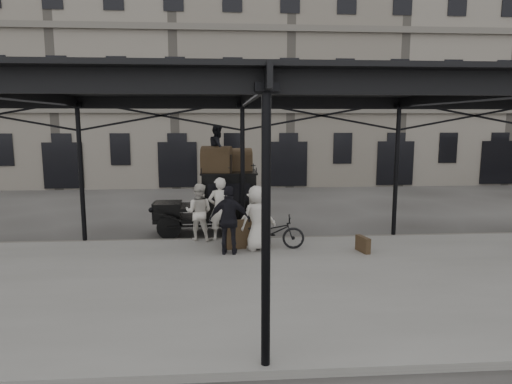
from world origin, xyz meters
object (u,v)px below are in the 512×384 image
Objects in this scene: taxi at (220,199)px; bicycle at (272,232)px; porter_left at (220,209)px; porter_official at (230,220)px; steamer_trunk_platform at (241,235)px; steamer_trunk_roof_near at (217,161)px.

taxi is 3.04m from bicycle.
porter_official is at bearing 87.56° from porter_left.
bicycle is 0.97m from steamer_trunk_platform.
porter_official is 3.14m from steamer_trunk_roof_near.
steamer_trunk_platform is at bearing -58.88° from steamer_trunk_roof_near.
taxi reaches higher than steamer_trunk_platform.
steamer_trunk_roof_near is at bearing -76.85° from porter_official.
steamer_trunk_platform is (0.62, -0.87, -0.66)m from porter_left.
porter_official is (0.29, -1.61, -0.02)m from porter_left.
steamer_trunk_platform is (0.71, -2.04, -2.05)m from steamer_trunk_roof_near.
steamer_trunk_roof_near is (-1.63, 2.31, 1.90)m from bicycle.
porter_official reaches higher than bicycle.
porter_left reaches higher than bicycle.
taxi reaches higher than bicycle.
porter_left is 2.01× the size of steamer_trunk_roof_near.
porter_official reaches higher than steamer_trunk_platform.
porter_left is at bearing -73.84° from steamer_trunk_roof_near.
bicycle is at bearing -42.84° from steamer_trunk_roof_near.
taxi is at bearing 83.91° from steamer_trunk_roof_near.
porter_left is at bearing -74.38° from porter_official.
taxi is 1.42m from porter_left.
taxi is at bearing 36.55° from bicycle.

